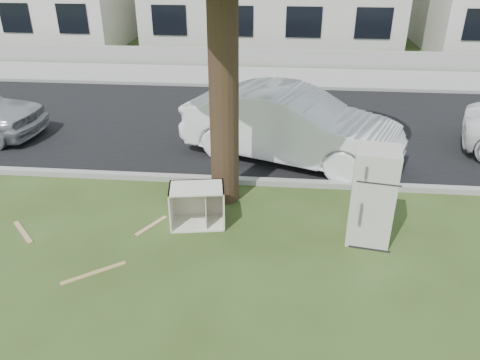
{
  "coord_description": "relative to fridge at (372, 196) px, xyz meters",
  "views": [
    {
      "loc": [
        0.64,
        -6.24,
        4.6
      ],
      "look_at": [
        0.0,
        0.6,
        1.04
      ],
      "focal_mm": 35.0,
      "sensor_mm": 36.0,
      "label": 1
    }
  ],
  "objects": [
    {
      "name": "low_wall",
      "position": [
        -2.19,
        11.99,
        -0.49
      ],
      "size": [
        120.0,
        0.15,
        0.7
      ],
      "primitive_type": "cube",
      "color": "gray",
      "rests_on": "ground"
    },
    {
      "name": "plank_c",
      "position": [
        -3.79,
        0.05,
        -0.83
      ],
      "size": [
        0.44,
        0.69,
        0.02
      ],
      "primitive_type": "cube",
      "rotation": [
        0.0,
        0.0,
        1.05
      ],
      "color": "tan",
      "rests_on": "ground"
    },
    {
      "name": "cabinet",
      "position": [
        -2.97,
        0.21,
        -0.47
      ],
      "size": [
        1.04,
        0.74,
        0.75
      ],
      "primitive_type": "cube",
      "rotation": [
        0.0,
        0.0,
        0.16
      ],
      "color": "beige",
      "rests_on": "ground"
    },
    {
      "name": "car_center",
      "position": [
        -1.32,
        3.23,
        -0.02
      ],
      "size": [
        5.27,
        3.37,
        1.64
      ],
      "primitive_type": "imported",
      "rotation": [
        0.0,
        0.0,
        1.21
      ],
      "color": "white",
      "rests_on": "ground"
    },
    {
      "name": "kerb_near",
      "position": [
        -2.19,
        1.84,
        -0.84
      ],
      "size": [
        120.0,
        0.18,
        0.12
      ],
      "primitive_type": "cube",
      "color": "gray",
      "rests_on": "ground"
    },
    {
      "name": "road",
      "position": [
        -2.19,
        5.39,
        -0.84
      ],
      "size": [
        120.0,
        7.0,
        0.01
      ],
      "primitive_type": "cube",
      "color": "black",
      "rests_on": "ground"
    },
    {
      "name": "kerb_far",
      "position": [
        -2.19,
        8.94,
        -0.84
      ],
      "size": [
        120.0,
        0.18,
        0.12
      ],
      "primitive_type": "cube",
      "color": "gray",
      "rests_on": "ground"
    },
    {
      "name": "ground",
      "position": [
        -2.19,
        -0.61,
        -0.84
      ],
      "size": [
        120.0,
        120.0,
        0.0
      ],
      "primitive_type": "plane",
      "color": "#2E3F16"
    },
    {
      "name": "sidewalk",
      "position": [
        -2.19,
        10.39,
        -0.84
      ],
      "size": [
        120.0,
        2.8,
        0.01
      ],
      "primitive_type": "cube",
      "color": "gray",
      "rests_on": "ground"
    },
    {
      "name": "fridge",
      "position": [
        0.0,
        0.0,
        0.0
      ],
      "size": [
        0.79,
        0.75,
        1.68
      ],
      "primitive_type": "cube",
      "rotation": [
        0.0,
        0.0,
        -0.16
      ],
      "color": "silver",
      "rests_on": "ground"
    },
    {
      "name": "plank_b",
      "position": [
        -5.99,
        -0.37,
        -0.83
      ],
      "size": [
        0.65,
        0.67,
        0.02
      ],
      "primitive_type": "cube",
      "rotation": [
        0.0,
        0.0,
        -0.8
      ],
      "color": "tan",
      "rests_on": "ground"
    },
    {
      "name": "plank_a",
      "position": [
        -4.32,
        -1.35,
        -0.83
      ],
      "size": [
        0.86,
        0.67,
        0.02
      ],
      "primitive_type": "cube",
      "rotation": [
        0.0,
        0.0,
        0.64
      ],
      "color": "#A1874E",
      "rests_on": "ground"
    }
  ]
}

